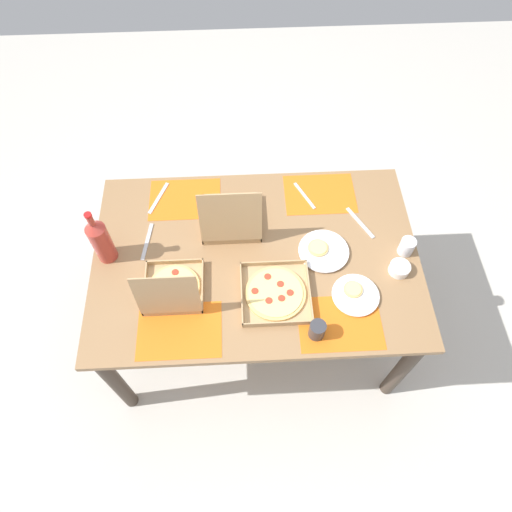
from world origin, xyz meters
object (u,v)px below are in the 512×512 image
(pizza_box_corner_right, at_px, (173,289))
(condiment_bowl, at_px, (399,268))
(cup_clear_right, at_px, (317,330))
(soda_bottle, at_px, (101,240))
(pizza_box_corner_left, at_px, (231,219))
(plate_near_left, at_px, (355,295))
(pizza_box_edge_far, at_px, (275,293))
(plate_far_left, at_px, (323,251))
(cup_red, at_px, (407,246))

(pizza_box_corner_right, distance_m, condiment_bowl, 1.03)
(pizza_box_corner_right, xyz_separation_m, cup_clear_right, (-0.61, 0.22, -0.00))
(soda_bottle, bearing_deg, pizza_box_corner_left, -165.36)
(plate_near_left, distance_m, soda_bottle, 1.16)
(pizza_box_edge_far, xyz_separation_m, condiment_bowl, (-0.57, -0.09, 0.01))
(plate_far_left, xyz_separation_m, cup_clear_right, (0.08, 0.41, 0.03))
(pizza_box_edge_far, distance_m, condiment_bowl, 0.58)
(pizza_box_corner_right, relative_size, cup_clear_right, 3.41)
(pizza_box_corner_right, height_order, cup_red, pizza_box_corner_right)
(plate_far_left, distance_m, soda_bottle, 1.02)
(plate_near_left, relative_size, condiment_bowl, 2.22)
(pizza_box_corner_right, xyz_separation_m, pizza_box_edge_far, (-0.45, 0.02, -0.04))
(pizza_box_corner_left, distance_m, cup_clear_right, 0.68)
(plate_near_left, bearing_deg, pizza_box_corner_left, -37.71)
(plate_near_left, bearing_deg, pizza_box_edge_far, -3.88)
(pizza_box_corner_right, xyz_separation_m, cup_red, (-1.08, -0.17, -0.00))
(pizza_box_corner_left, bearing_deg, cup_clear_right, 120.40)
(plate_far_left, height_order, cup_clear_right, cup_clear_right)
(plate_far_left, bearing_deg, pizza_box_corner_left, -23.05)
(plate_far_left, relative_size, cup_clear_right, 2.73)
(condiment_bowl, bearing_deg, plate_near_left, 28.04)
(cup_clear_right, relative_size, cup_red, 1.02)
(plate_far_left, relative_size, condiment_bowl, 2.51)
(pizza_box_corner_right, relative_size, cup_red, 3.48)
(pizza_box_corner_right, distance_m, pizza_box_corner_left, 0.45)
(pizza_box_corner_right, bearing_deg, pizza_box_edge_far, 176.92)
(cup_clear_right, bearing_deg, cup_red, -139.83)
(cup_clear_right, xyz_separation_m, condiment_bowl, (-0.42, -0.29, -0.02))
(soda_bottle, height_order, condiment_bowl, soda_bottle)
(pizza_box_edge_far, distance_m, cup_red, 0.66)
(cup_red, bearing_deg, soda_bottle, -1.82)
(pizza_box_edge_far, height_order, cup_clear_right, cup_clear_right)
(pizza_box_corner_left, height_order, cup_red, pizza_box_corner_left)
(cup_red, height_order, condiment_bowl, cup_red)
(pizza_box_edge_far, height_order, plate_far_left, pizza_box_edge_far)
(pizza_box_corner_right, distance_m, plate_near_left, 0.81)
(plate_near_left, relative_size, soda_bottle, 0.65)
(pizza_box_corner_right, relative_size, plate_near_left, 1.41)
(pizza_box_corner_right, bearing_deg, condiment_bowl, -176.13)
(plate_near_left, distance_m, cup_clear_right, 0.26)
(pizza_box_corner_right, relative_size, pizza_box_corner_left, 0.94)
(plate_far_left, height_order, cup_red, cup_red)
(pizza_box_corner_right, height_order, cup_clear_right, pizza_box_corner_right)
(cup_clear_right, bearing_deg, pizza_box_corner_right, -19.84)
(pizza_box_edge_far, height_order, cup_red, cup_red)
(plate_far_left, xyz_separation_m, soda_bottle, (1.01, -0.03, 0.12))
(pizza_box_corner_right, relative_size, soda_bottle, 0.92)
(pizza_box_edge_far, relative_size, plate_far_left, 1.29)
(pizza_box_edge_far, xyz_separation_m, pizza_box_corner_left, (0.19, -0.39, 0.04))
(pizza_box_corner_right, bearing_deg, cup_red, -170.89)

